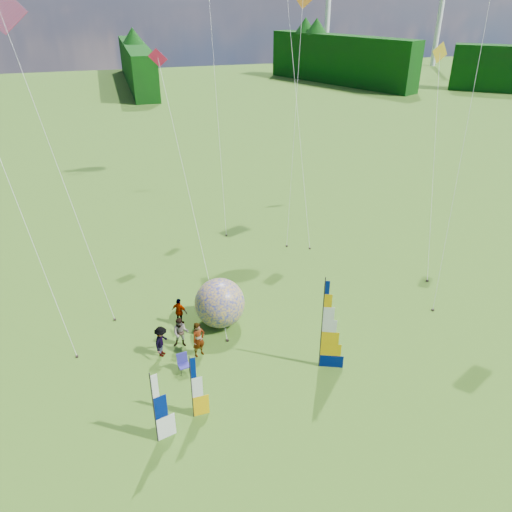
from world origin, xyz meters
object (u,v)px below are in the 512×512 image
object	(u,v)px
bol_inflatable	(220,303)
spectator_a	(199,340)
side_banner_left	(192,389)
spectator_b	(181,333)
camp_chair	(184,364)
spectator_c	(161,342)
spectator_d	(180,312)
side_banner_far	(154,410)
kite_whale	(295,63)
feather_banner_main	(322,326)

from	to	relation	value
bol_inflatable	spectator_a	xyz separation A→B (m)	(-1.60, -2.28, -0.40)
side_banner_left	spectator_b	xyz separation A→B (m)	(0.26, 4.95, -0.76)
camp_chair	spectator_c	bearing A→B (deg)	109.63
spectator_c	spectator_d	size ratio (longest dim) A/B	1.05
side_banner_far	spectator_d	bearing A→B (deg)	59.66
bol_inflatable	spectator_c	bearing A→B (deg)	-152.03
spectator_a	spectator_b	bearing A→B (deg)	105.07
side_banner_far	spectator_a	distance (m)	5.60
side_banner_far	spectator_a	xyz separation A→B (m)	(2.63, 4.88, -0.77)
bol_inflatable	spectator_b	distance (m)	2.74
spectator_a	spectator_d	world-z (taller)	spectator_a
spectator_d	camp_chair	size ratio (longest dim) A/B	1.64
bol_inflatable	kite_whale	distance (m)	18.56
side_banner_far	spectator_c	world-z (taller)	side_banner_far
bol_inflatable	camp_chair	bearing A→B (deg)	-127.10
bol_inflatable	side_banner_far	bearing A→B (deg)	-120.52
side_banner_far	spectator_d	size ratio (longest dim) A/B	2.15
spectator_d	camp_chair	bearing A→B (deg)	123.01
spectator_b	bol_inflatable	bearing A→B (deg)	43.63
spectator_b	camp_chair	world-z (taller)	spectator_b
feather_banner_main	spectator_a	xyz separation A→B (m)	(-5.40, 2.49, -1.47)
camp_chair	kite_whale	distance (m)	22.59
side_banner_left	spectator_d	bearing A→B (deg)	82.96
camp_chair	feather_banner_main	bearing A→B (deg)	-20.89
kite_whale	camp_chair	bearing A→B (deg)	-138.11
side_banner_left	kite_whale	distance (m)	24.32
spectator_b	kite_whale	bearing A→B (deg)	66.38
spectator_a	spectator_c	xyz separation A→B (m)	(-1.77, 0.50, -0.11)
feather_banner_main	side_banner_far	size ratio (longest dim) A/B	1.41
side_banner_left	spectator_d	world-z (taller)	side_banner_left
spectator_b	spectator_d	xyz separation A→B (m)	(0.23, 1.93, -0.04)
spectator_b	spectator_c	size ratio (longest dim) A/B	0.99
feather_banner_main	spectator_c	bearing A→B (deg)	179.66
side_banner_far	spectator_d	xyz separation A→B (m)	(2.12, 7.77, -0.92)
feather_banner_main	spectator_a	size ratio (longest dim) A/B	2.56
side_banner_far	spectator_a	world-z (taller)	side_banner_far
spectator_c	kite_whale	size ratio (longest dim) A/B	0.07
side_banner_left	kite_whale	size ratio (longest dim) A/B	0.14
feather_banner_main	camp_chair	size ratio (longest dim) A/B	4.98
spectator_b	camp_chair	size ratio (longest dim) A/B	1.72
spectator_a	spectator_c	size ratio (longest dim) A/B	1.13
side_banner_far	kite_whale	size ratio (longest dim) A/B	0.15
side_banner_left	spectator_b	size ratio (longest dim) A/B	1.91
spectator_b	camp_chair	xyz separation A→B (m)	(-0.19, -2.03, -0.35)
bol_inflatable	spectator_d	xyz separation A→B (m)	(-2.11, 0.60, -0.55)
spectator_a	spectator_d	xyz separation A→B (m)	(-0.51, 2.89, -0.15)
side_banner_far	side_banner_left	bearing A→B (deg)	13.69
side_banner_left	camp_chair	world-z (taller)	side_banner_left
spectator_c	kite_whale	distance (m)	21.76
side_banner_left	kite_whale	world-z (taller)	kite_whale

